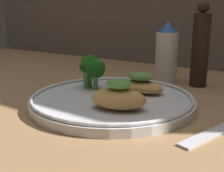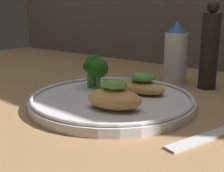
{
  "view_description": "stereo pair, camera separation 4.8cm",
  "coord_description": "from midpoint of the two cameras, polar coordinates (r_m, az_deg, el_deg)",
  "views": [
    {
      "loc": [
        27.01,
        -38.43,
        15.29
      ],
      "look_at": [
        0.0,
        0.0,
        3.4
      ],
      "focal_mm": 45.0,
      "sensor_mm": 36.0,
      "label": 1
    },
    {
      "loc": [
        30.82,
        -35.45,
        15.29
      ],
      "look_at": [
        0.0,
        0.0,
        3.4
      ],
      "focal_mm": 45.0,
      "sensor_mm": 36.0,
      "label": 2
    }
  ],
  "objects": [
    {
      "name": "plate",
      "position": [
        0.49,
        -2.83,
        -2.77
      ],
      "size": [
        28.51,
        28.51,
        2.0
      ],
      "color": "silver",
      "rests_on": "ground_plane"
    },
    {
      "name": "pepper_grinder",
      "position": [
        0.63,
        15.42,
        7.41
      ],
      "size": [
        3.68,
        3.68,
        18.07
      ],
      "color": "black",
      "rests_on": "ground_plane"
    },
    {
      "name": "ground_plane",
      "position": [
        0.49,
        -2.81,
        -4.42
      ],
      "size": [
        180.0,
        180.0,
        1.0
      ],
      "primitive_type": "cube",
      "color": "#936D47"
    },
    {
      "name": "sauce_bottle",
      "position": [
        0.66,
        9.19,
        6.56
      ],
      "size": [
        5.12,
        5.12,
        14.01
      ],
      "color": "white",
      "rests_on": "ground_plane"
    },
    {
      "name": "broccoli_bunch",
      "position": [
        0.54,
        -6.7,
        3.8
      ],
      "size": [
        6.09,
        4.97,
        6.38
      ],
      "color": "#569942",
      "rests_on": "plate"
    },
    {
      "name": "grilled_meat_middle",
      "position": [
        0.51,
        3.13,
        0.29
      ],
      "size": [
        9.28,
        5.7,
        3.83
      ],
      "color": "tan",
      "rests_on": "plate"
    },
    {
      "name": "grilled_meat_front",
      "position": [
        0.42,
        -1.95,
        -2.31
      ],
      "size": [
        9.73,
        7.65,
        4.7
      ],
      "color": "tan",
      "rests_on": "plate"
    }
  ]
}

